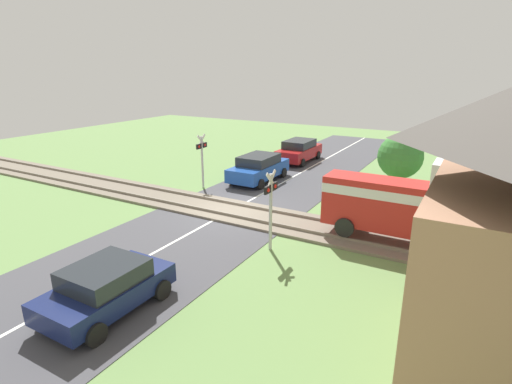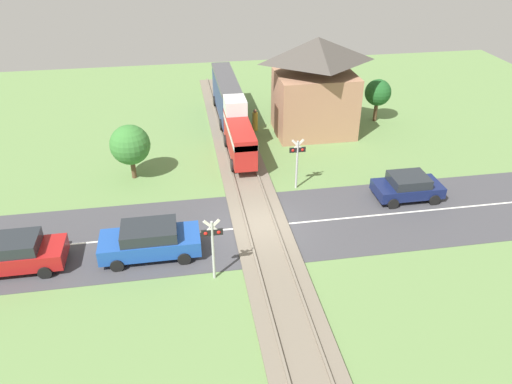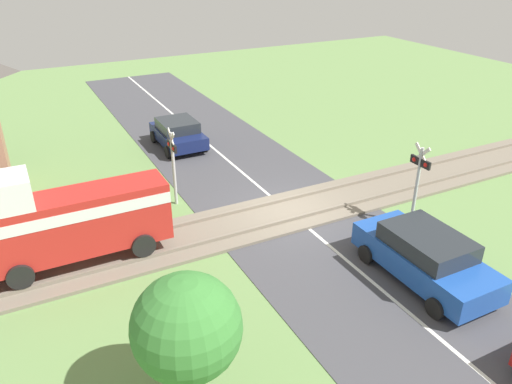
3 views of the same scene
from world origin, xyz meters
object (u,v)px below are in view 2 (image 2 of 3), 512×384
at_px(car_far_side, 408,186).
at_px(car_behind_queue, 12,253).
at_px(pedestrian_by_station, 255,121).
at_px(station_building, 315,88).
at_px(crossing_signal_east_approach, 297,157).
at_px(car_near_crossing, 150,240).
at_px(crossing_signal_west_approach, 213,241).
at_px(train, 231,109).

distance_m(car_far_side, car_behind_queue, 19.96).
bearing_deg(pedestrian_by_station, station_building, -14.90).
xyz_separation_m(crossing_signal_east_approach, pedestrian_by_station, (-0.93, 8.61, -1.24)).
bearing_deg(pedestrian_by_station, car_far_side, -58.13).
bearing_deg(car_near_crossing, car_far_side, 11.80).
distance_m(station_building, pedestrian_by_station, 4.82).
relative_size(car_far_side, car_behind_queue, 0.81).
height_order(crossing_signal_east_approach, pedestrian_by_station, crossing_signal_east_approach).
bearing_deg(crossing_signal_west_approach, car_behind_queue, 166.37).
bearing_deg(car_behind_queue, crossing_signal_east_approach, 19.58).
distance_m(car_far_side, crossing_signal_east_approach, 6.22).
height_order(car_behind_queue, crossing_signal_west_approach, crossing_signal_west_approach).
bearing_deg(car_near_crossing, crossing_signal_west_approach, -37.80).
distance_m(car_far_side, crossing_signal_west_approach, 12.20).
distance_m(crossing_signal_west_approach, pedestrian_by_station, 16.36).
bearing_deg(car_behind_queue, crossing_signal_west_approach, -13.63).
relative_size(train, station_building, 2.04).
relative_size(car_behind_queue, station_building, 0.68).
relative_size(car_near_crossing, pedestrian_by_station, 2.91).
height_order(car_behind_queue, crossing_signal_east_approach, crossing_signal_east_approach).
distance_m(train, crossing_signal_east_approach, 8.57).
bearing_deg(station_building, crossing_signal_west_approach, -119.74).
distance_m(car_near_crossing, crossing_signal_west_approach, 3.61).
xyz_separation_m(station_building, pedestrian_by_station, (-3.96, 1.05, -2.54)).
bearing_deg(car_near_crossing, station_building, 48.54).
height_order(train, crossing_signal_east_approach, train).
relative_size(car_behind_queue, pedestrian_by_station, 2.88).
height_order(crossing_signal_east_approach, station_building, station_building).
relative_size(car_far_side, station_building, 0.55).
distance_m(car_near_crossing, crossing_signal_east_approach, 9.54).
distance_m(car_behind_queue, crossing_signal_west_approach, 9.00).
bearing_deg(car_far_side, car_near_crossing, -168.20).
bearing_deg(station_building, crossing_signal_east_approach, -111.86).
distance_m(train, car_far_side, 13.30).
relative_size(car_near_crossing, station_building, 0.68).
height_order(car_far_side, station_building, station_building).
xyz_separation_m(crossing_signal_west_approach, crossing_signal_east_approach, (5.34, 7.09, 0.00)).
bearing_deg(train, car_behind_queue, -130.85).
distance_m(train, pedestrian_by_station, 2.14).
height_order(car_near_crossing, crossing_signal_east_approach, crossing_signal_east_approach).
bearing_deg(car_far_side, pedestrian_by_station, 121.87).
relative_size(car_near_crossing, car_behind_queue, 1.01).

